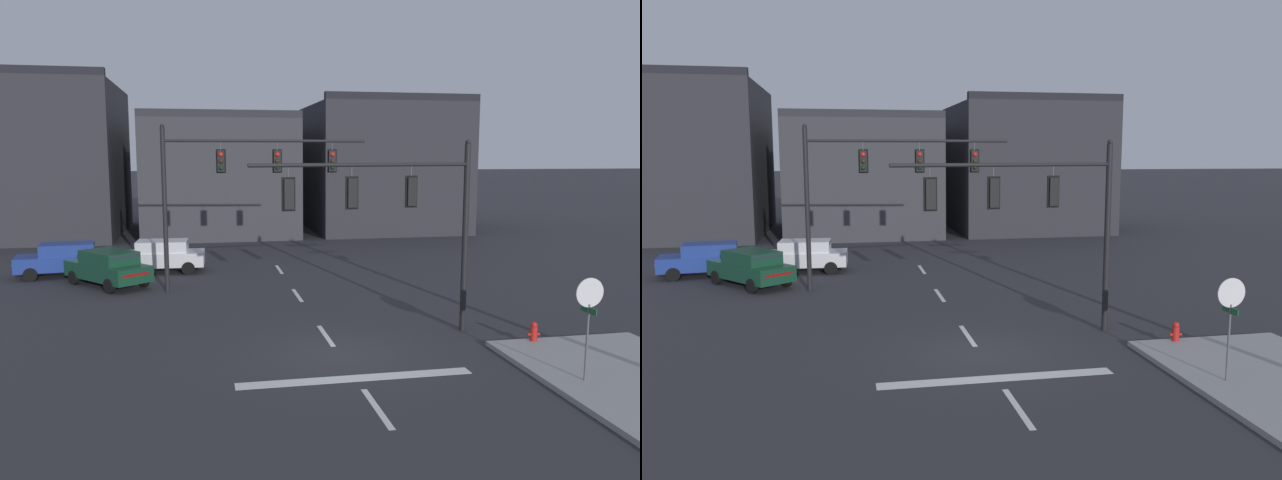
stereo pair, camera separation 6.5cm
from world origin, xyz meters
TOP-DOWN VIEW (x-y plane):
  - ground_plane at (0.00, 0.00)m, footprint 400.00×400.00m
  - stop_bar_paint at (0.00, -2.00)m, footprint 6.40×0.50m
  - lane_centreline at (0.00, 2.00)m, footprint 0.16×26.40m
  - signal_mast_near_side at (2.26, 1.50)m, footprint 7.35×1.09m
  - signal_mast_far_side at (-2.61, 9.66)m, footprint 8.74×0.69m
  - stop_sign at (5.65, -3.63)m, footprint 0.76×0.64m
  - car_lot_nearside at (-5.93, 14.41)m, footprint 4.53×2.10m
  - car_lot_middle at (-10.41, 14.25)m, footprint 4.61×2.35m
  - car_lot_farside at (-8.05, 11.47)m, footprint 4.19×4.54m
  - fire_hydrant at (6.15, -0.24)m, footprint 0.40×0.30m
  - building_row at (-2.05, 30.79)m, footprint 33.48×13.58m

SIDE VIEW (x-z plane):
  - ground_plane at x=0.00m, z-range 0.00..0.00m
  - lane_centreline at x=0.00m, z-range 0.00..0.01m
  - stop_bar_paint at x=0.00m, z-range 0.00..0.01m
  - fire_hydrant at x=6.15m, z-range -0.05..0.70m
  - car_lot_nearside at x=-5.93m, z-range 0.05..1.66m
  - car_lot_middle at x=-10.41m, z-range 0.05..1.66m
  - car_lot_farside at x=-8.05m, z-range 0.05..1.66m
  - stop_sign at x=5.65m, z-range 0.73..3.56m
  - signal_mast_near_side at x=2.26m, z-range 1.08..7.46m
  - building_row at x=-2.05m, z-range -0.85..10.41m
  - signal_mast_far_side at x=-2.61m, z-range 1.36..8.52m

